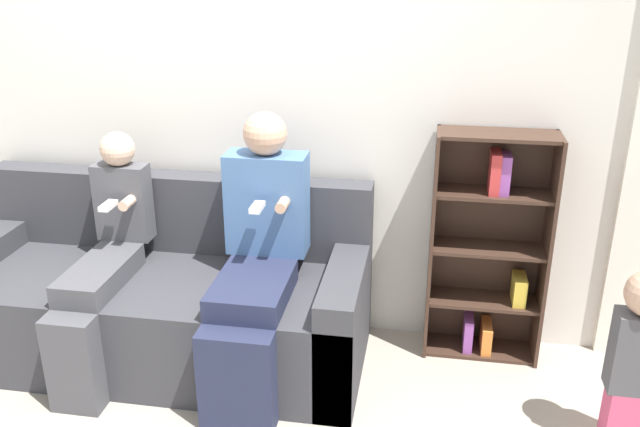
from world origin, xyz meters
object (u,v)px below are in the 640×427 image
couch (163,302)px  toddler_standing (637,354)px  bookshelf (489,248)px  adult_seated (257,253)px  child_seated (102,261)px

couch → toddler_standing: (2.19, -0.36, 0.16)m
couch → bookshelf: (1.63, 0.33, 0.28)m
couch → adult_seated: size_ratio=1.61×
couch → child_seated: size_ratio=1.81×
toddler_standing → bookshelf: 0.89m
adult_seated → couch: bearing=169.5°
adult_seated → toddler_standing: (1.65, -0.26, -0.20)m
couch → toddler_standing: couch is taller
couch → adult_seated: 0.66m
child_seated → couch: bearing=32.0°
bookshelf → couch: bearing=-168.7°
toddler_standing → bookshelf: size_ratio=0.70×
toddler_standing → bookshelf: bearing=129.2°
child_seated → bookshelf: (1.86, 0.47, 0.00)m
couch → child_seated: child_seated is taller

